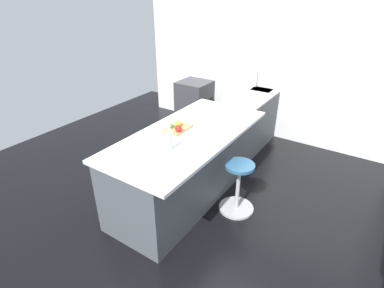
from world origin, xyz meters
TOP-DOWN VIEW (x-y plane):
  - ground_plane at (0.00, 0.00)m, footprint 6.83×6.83m
  - interior_partition_left at (-2.63, 0.00)m, footprint 0.12×4.94m
  - sink_cabinet at (-2.28, 0.06)m, footprint 1.97×0.60m
  - oven_range at (-2.28, -1.27)m, footprint 0.60×0.61m
  - kitchen_island at (-0.14, -0.01)m, footprint 2.31×1.07m
  - stool_by_window at (-0.24, 0.70)m, footprint 0.44×0.44m
  - cutting_board at (-0.14, -0.13)m, footprint 0.36×0.24m
  - apple_yellow at (-0.19, -0.16)m, footprint 0.08×0.08m
  - apple_red at (-0.06, -0.06)m, footprint 0.09×0.09m
  - apple_green at (-0.10, -0.20)m, footprint 0.07×0.07m
  - water_bottle at (0.34, 0.12)m, footprint 0.06×0.06m

SIDE VIEW (x-z plane):
  - ground_plane at x=0.00m, z-range 0.00..0.00m
  - stool_by_window at x=-0.24m, z-range -0.02..0.65m
  - oven_range at x=-2.28m, z-range 0.00..0.87m
  - sink_cabinet at x=-2.28m, z-range -0.13..1.05m
  - kitchen_island at x=-0.14m, z-range 0.00..0.96m
  - cutting_board at x=-0.14m, z-range 0.95..0.97m
  - apple_green at x=-0.10m, z-range 0.97..1.04m
  - apple_yellow at x=-0.19m, z-range 0.97..1.05m
  - apple_red at x=-0.06m, z-range 0.97..1.06m
  - water_bottle at x=0.34m, z-range 0.92..1.23m
  - interior_partition_left at x=-2.63m, z-range 0.00..2.96m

